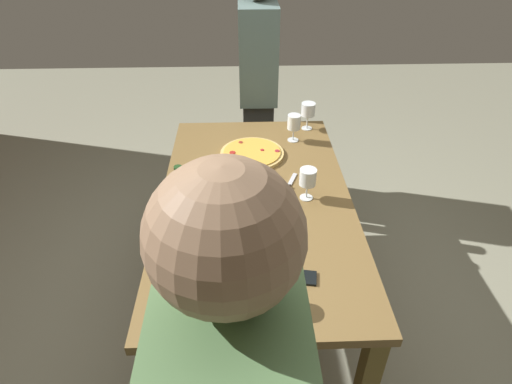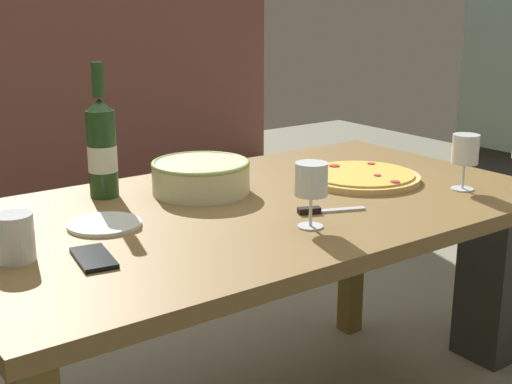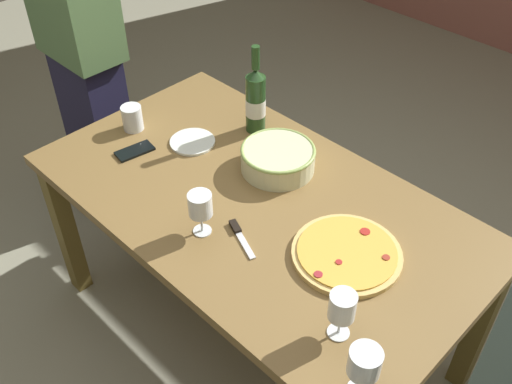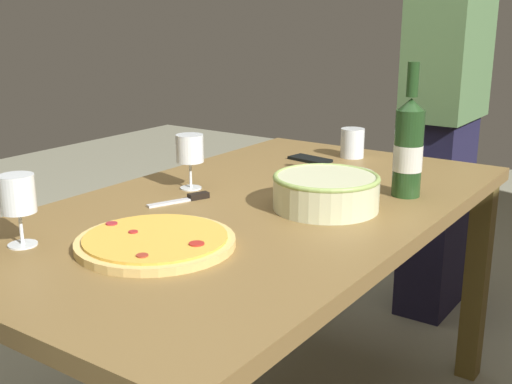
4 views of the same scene
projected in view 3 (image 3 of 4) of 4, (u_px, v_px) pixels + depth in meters
ground_plane at (256, 328)px, 2.52m from camera, size 8.00×8.00×0.00m
dining_table at (256, 218)px, 2.09m from camera, size 1.60×0.90×0.75m
pizza at (347, 254)px, 1.82m from camera, size 0.35×0.35×0.03m
serving_bowl at (278, 158)px, 2.12m from camera, size 0.27×0.27×0.09m
wine_bottle at (256, 100)px, 2.26m from camera, size 0.08×0.08×0.36m
wine_glass_near_pizza at (342, 307)px, 1.54m from camera, size 0.07×0.07×0.16m
wine_glass_by_bottle at (365, 363)px, 1.40m from camera, size 0.08×0.08×0.16m
wine_glass_far_left at (200, 205)px, 1.83m from camera, size 0.08×0.08×0.16m
cup_amber at (132, 118)px, 2.32m from camera, size 0.08×0.08×0.10m
side_plate at (192, 142)px, 2.27m from camera, size 0.18×0.18×0.01m
cell_phone at (135, 151)px, 2.23m from camera, size 0.09×0.15×0.01m
pizza_knife at (239, 234)px, 1.89m from camera, size 0.17×0.09×0.02m
person_host at (81, 49)px, 2.64m from camera, size 0.40×0.24×1.68m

